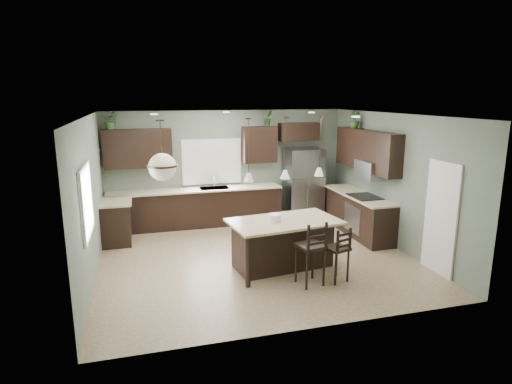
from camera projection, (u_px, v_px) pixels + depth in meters
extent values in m
plane|color=#9E8466|center=(257.00, 258.00, 8.51)|extent=(6.00, 6.00, 0.00)
cube|color=white|center=(441.00, 218.00, 7.60)|extent=(0.04, 0.82, 2.04)
cube|color=white|center=(212.00, 161.00, 10.63)|extent=(1.35, 0.02, 1.00)
cube|color=white|center=(86.00, 201.00, 6.64)|extent=(0.02, 1.10, 1.00)
cube|color=black|center=(116.00, 223.00, 9.30)|extent=(0.60, 0.90, 0.90)
cube|color=beige|center=(116.00, 202.00, 9.21)|extent=(0.66, 0.96, 0.04)
cube|color=black|center=(196.00, 208.00, 10.49)|extent=(4.20, 0.60, 0.90)
cube|color=beige|center=(196.00, 190.00, 10.37)|extent=(4.20, 0.66, 0.04)
cube|color=gray|center=(214.00, 188.00, 10.48)|extent=(0.70, 0.45, 0.01)
cylinder|color=silver|center=(214.00, 183.00, 10.42)|extent=(0.02, 0.02, 0.28)
cube|color=black|center=(138.00, 148.00, 9.94)|extent=(1.55, 0.34, 0.90)
cube|color=black|center=(260.00, 145.00, 10.71)|extent=(0.85, 0.34, 0.90)
cube|color=black|center=(299.00, 132.00, 10.92)|extent=(1.05, 0.34, 0.45)
cube|color=black|center=(358.00, 215.00, 9.94)|extent=(0.60, 2.35, 0.90)
cube|color=beige|center=(358.00, 195.00, 9.83)|extent=(0.66, 2.35, 0.04)
cube|color=black|center=(365.00, 197.00, 9.56)|extent=(0.58, 0.75, 0.02)
cube|color=gray|center=(352.00, 219.00, 9.60)|extent=(0.01, 0.72, 0.60)
cube|color=black|center=(367.00, 150.00, 9.64)|extent=(0.34, 2.35, 0.90)
cube|color=gray|center=(370.00, 170.00, 9.46)|extent=(0.40, 0.75, 0.40)
cube|color=gray|center=(303.00, 184.00, 10.97)|extent=(0.90, 0.74, 1.85)
cube|color=black|center=(284.00, 244.00, 7.91)|extent=(2.11, 1.38, 0.92)
cylinder|color=silver|center=(275.00, 218.00, 7.72)|extent=(0.24, 0.24, 0.14)
cube|color=black|center=(310.00, 253.00, 7.20)|extent=(0.49, 0.49, 1.14)
cube|color=black|center=(337.00, 254.00, 7.35)|extent=(0.45, 0.45, 0.98)
imported|color=#2E5927|center=(111.00, 120.00, 9.62)|extent=(0.45, 0.42, 0.41)
imported|color=#264920|center=(268.00, 118.00, 10.59)|extent=(0.26, 0.23, 0.41)
imported|color=#315424|center=(355.00, 119.00, 10.03)|extent=(0.30, 0.30, 0.41)
plane|color=slate|center=(227.00, 167.00, 10.78)|extent=(6.00, 0.00, 6.00)
plane|color=slate|center=(313.00, 232.00, 5.62)|extent=(6.00, 0.00, 6.00)
plane|color=slate|center=(90.00, 199.00, 7.42)|extent=(0.00, 5.50, 5.50)
plane|color=slate|center=(394.00, 181.00, 8.98)|extent=(0.00, 5.50, 5.50)
plane|color=white|center=(257.00, 115.00, 7.89)|extent=(6.00, 6.00, 0.00)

